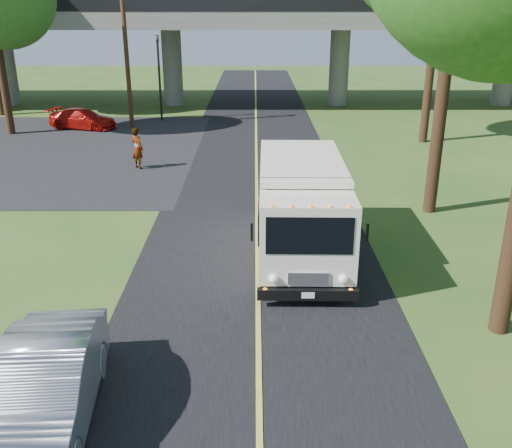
{
  "coord_description": "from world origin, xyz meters",
  "views": [
    {
      "loc": [
        -0.08,
        -10.29,
        6.99
      ],
      "look_at": [
        -0.05,
        3.59,
        1.6
      ],
      "focal_mm": 40.0,
      "sensor_mm": 36.0,
      "label": 1
    }
  ],
  "objects_px": {
    "utility_pole": "(126,48)",
    "pedestrian": "(137,148)",
    "traffic_signal": "(159,69)",
    "red_sedan": "(83,119)",
    "step_van": "(301,207)",
    "silver_sedan": "(43,391)"
  },
  "relations": [
    {
      "from": "utility_pole",
      "to": "pedestrian",
      "type": "bearing_deg",
      "value": -76.86
    },
    {
      "from": "traffic_signal",
      "to": "red_sedan",
      "type": "relative_size",
      "value": 1.29
    },
    {
      "from": "traffic_signal",
      "to": "utility_pole",
      "type": "height_order",
      "value": "utility_pole"
    },
    {
      "from": "red_sedan",
      "to": "pedestrian",
      "type": "relative_size",
      "value": 2.17
    },
    {
      "from": "red_sedan",
      "to": "step_van",
      "type": "bearing_deg",
      "value": -133.42
    },
    {
      "from": "red_sedan",
      "to": "pedestrian",
      "type": "bearing_deg",
      "value": -136.38
    },
    {
      "from": "utility_pole",
      "to": "pedestrian",
      "type": "height_order",
      "value": "utility_pole"
    },
    {
      "from": "pedestrian",
      "to": "silver_sedan",
      "type": "bearing_deg",
      "value": 139.8
    },
    {
      "from": "utility_pole",
      "to": "pedestrian",
      "type": "relative_size",
      "value": 4.84
    },
    {
      "from": "utility_pole",
      "to": "step_van",
      "type": "distance_m",
      "value": 20.96
    },
    {
      "from": "utility_pole",
      "to": "step_van",
      "type": "xyz_separation_m",
      "value": [
        8.77,
        -18.78,
        -3.09
      ]
    },
    {
      "from": "traffic_signal",
      "to": "step_van",
      "type": "distance_m",
      "value": 22.08
    },
    {
      "from": "utility_pole",
      "to": "silver_sedan",
      "type": "distance_m",
      "value": 26.71
    },
    {
      "from": "pedestrian",
      "to": "utility_pole",
      "type": "bearing_deg",
      "value": -32.45
    },
    {
      "from": "step_van",
      "to": "utility_pole",
      "type": "bearing_deg",
      "value": 116.08
    },
    {
      "from": "step_van",
      "to": "red_sedan",
      "type": "relative_size",
      "value": 1.65
    },
    {
      "from": "utility_pole",
      "to": "red_sedan",
      "type": "height_order",
      "value": "utility_pole"
    },
    {
      "from": "red_sedan",
      "to": "silver_sedan",
      "type": "bearing_deg",
      "value": -151.42
    },
    {
      "from": "traffic_signal",
      "to": "pedestrian",
      "type": "relative_size",
      "value": 2.79
    },
    {
      "from": "step_van",
      "to": "silver_sedan",
      "type": "relative_size",
      "value": 1.46
    },
    {
      "from": "traffic_signal",
      "to": "silver_sedan",
      "type": "height_order",
      "value": "traffic_signal"
    },
    {
      "from": "traffic_signal",
      "to": "utility_pole",
      "type": "distance_m",
      "value": 2.86
    }
  ]
}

